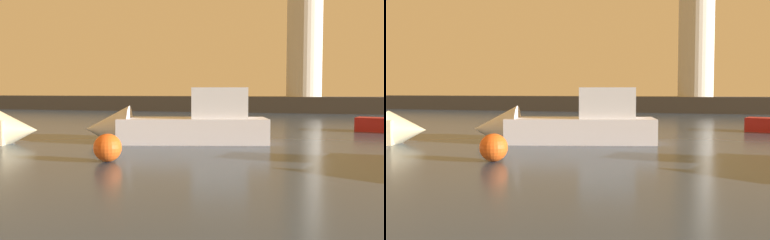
# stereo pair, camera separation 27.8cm
# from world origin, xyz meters

# --- Properties ---
(ground_plane) EXTENTS (220.00, 220.00, 0.00)m
(ground_plane) POSITION_xyz_m (0.00, 26.23, 0.00)
(ground_plane) COLOR #2D3D51
(breakwater) EXTENTS (90.08, 4.47, 1.85)m
(breakwater) POSITION_xyz_m (0.00, 52.45, 0.93)
(breakwater) COLOR #423F3D
(breakwater) RESTS_ON ground_plane
(lighthouse) EXTENTS (4.01, 4.01, 19.04)m
(lighthouse) POSITION_xyz_m (0.61, 52.45, 10.87)
(lighthouse) COLOR silver
(lighthouse) RESTS_ON breakwater
(motorboat_2) EXTENTS (9.20, 4.69, 3.20)m
(motorboat_2) POSITION_xyz_m (-4.03, 19.40, 0.87)
(motorboat_2) COLOR silver
(motorboat_2) RESTS_ON ground_plane
(mooring_buoy) EXTENTS (1.02, 1.02, 1.02)m
(mooring_buoy) POSITION_xyz_m (-4.32, 13.10, 0.51)
(mooring_buoy) COLOR #EA5919
(mooring_buoy) RESTS_ON ground_plane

